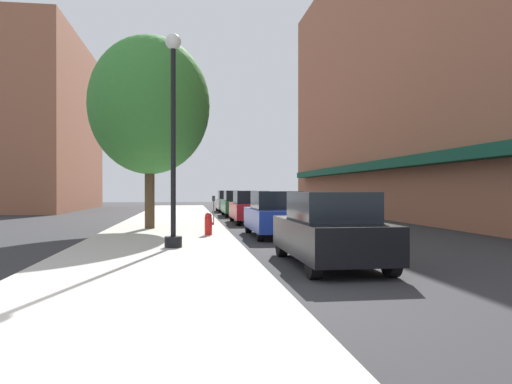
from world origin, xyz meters
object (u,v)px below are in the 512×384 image
Objects in this scene: car_black at (330,230)px; car_red at (250,207)px; tree_near at (150,106)px; car_green at (237,204)px; lamppost at (173,136)px; parking_meter_near at (214,206)px; car_silver at (228,201)px; fire_hydrant at (208,224)px; car_blue at (275,214)px.

car_red is (0.00, 14.11, 0.00)m from car_black.
tree_near is 1.84× the size of car_black.
car_black is 1.00× the size of car_red.
lamppost is at bearing -99.40° from car_green.
tree_near is (-1.16, 6.84, 1.98)m from lamppost.
parking_meter_near is at bearing 98.26° from car_black.
fire_hydrant is at bearing -96.92° from car_silver.
lamppost is 9.88m from parking_meter_near.
car_silver is at bearing 91.83° from car_green.
lamppost is 11.89m from car_red.
tree_near is 12.80m from car_green.
tree_near is at bearing 114.95° from car_black.
car_blue and car_red have the same top height.
car_black is at bearing -64.45° from tree_near.
fire_hydrant is 6.14m from tree_near.
car_blue is (4.72, -2.98, -4.37)m from tree_near.
lamppost is 1.37× the size of car_red.
parking_meter_near is 0.17× the size of tree_near.
car_black is at bearing -90.28° from car_silver.
fire_hydrant is at bearing -97.82° from car_green.
car_silver is at bearing 75.06° from tree_near.
fire_hydrant is at bearing 109.79° from car_black.
fire_hydrant is at bearing -94.74° from parking_meter_near.
parking_meter_near is 2.53m from car_red.
lamppost reaches higher than car_silver.
parking_meter_near is at bearing -138.53° from car_red.
fire_hydrant is at bearing 72.57° from lamppost.
lamppost is 4.59m from fire_hydrant.
car_black is at bearing -69.61° from fire_hydrant.
car_black is (2.44, -6.57, 0.29)m from fire_hydrant.
tree_near reaches higher than car_silver.
car_red is 6.82m from car_green.
car_green is (4.72, 11.07, -4.37)m from tree_near.
lamppost is 0.75× the size of tree_near.
tree_near is 7.09m from car_blue.
car_blue is (0.00, 6.89, 0.00)m from car_black.
tree_near is at bearing -136.37° from parking_meter_near.
car_silver is (0.00, 27.54, 0.00)m from car_black.
car_green is at bearing 78.77° from lamppost.
lamppost reaches higher than parking_meter_near.
tree_near reaches higher than lamppost.
parking_meter_near is 0.30× the size of car_black.
car_black reaches higher than fire_hydrant.
car_red and car_green have the same top height.
car_black is 1.00× the size of car_blue.
tree_near reaches higher than car_green.
parking_meter_near is 12.65m from car_black.
car_green reaches higher than parking_meter_near.
fire_hydrant is 0.18× the size of car_blue.
car_black is 1.00× the size of car_green.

